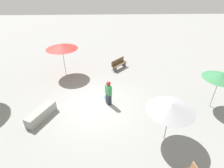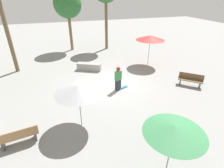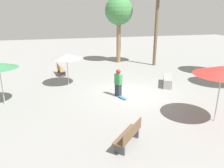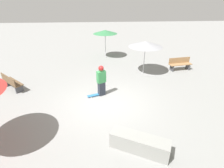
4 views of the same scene
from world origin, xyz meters
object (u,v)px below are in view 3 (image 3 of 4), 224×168
(skateboard, at_px, (121,97))
(shade_umbrella_red, at_px, (222,70))
(palm_tree_center_right, at_px, (119,12))
(shade_umbrella_grey, at_px, (67,56))
(bench_far, at_px, (61,69))
(concrete_ledge, at_px, (168,81))
(bench_near, at_px, (129,135))
(skater_main, at_px, (118,82))

(skateboard, bearing_deg, shade_umbrella_red, 23.07)
(palm_tree_center_right, bearing_deg, shade_umbrella_grey, -131.39)
(skateboard, bearing_deg, bench_far, -170.37)
(concrete_ledge, relative_size, bench_near, 1.35)
(shade_umbrella_grey, bearing_deg, shade_umbrella_red, -48.31)
(bench_far, distance_m, shade_umbrella_red, 11.79)
(skater_main, relative_size, palm_tree_center_right, 0.27)
(bench_far, relative_size, shade_umbrella_grey, 0.76)
(concrete_ledge, distance_m, bench_far, 8.22)
(concrete_ledge, height_order, shade_umbrella_red, shade_umbrella_red)
(shade_umbrella_red, xyz_separation_m, palm_tree_center_right, (-0.92, 12.82, 2.35))
(skater_main, xyz_separation_m, palm_tree_center_right, (2.51, 8.78, 3.85))
(concrete_ledge, xyz_separation_m, shade_umbrella_grey, (-6.52, 1.69, 1.69))
(shade_umbrella_grey, relative_size, palm_tree_center_right, 0.35)
(skater_main, bearing_deg, concrete_ledge, 79.73)
(skateboard, height_order, palm_tree_center_right, palm_tree_center_right)
(skater_main, height_order, shade_umbrella_grey, shade_umbrella_grey)
(skater_main, xyz_separation_m, shade_umbrella_grey, (-2.71, 2.86, 1.10))
(skateboard, relative_size, palm_tree_center_right, 0.13)
(shade_umbrella_grey, bearing_deg, palm_tree_center_right, 48.61)
(skater_main, xyz_separation_m, concrete_ledge, (3.81, 1.17, -0.59))
(skateboard, distance_m, shade_umbrella_grey, 4.68)
(skater_main, height_order, bench_far, skater_main)
(skateboard, distance_m, bench_far, 6.74)
(bench_near, relative_size, shade_umbrella_red, 0.57)
(bench_near, distance_m, bench_far, 10.68)
(bench_far, bearing_deg, shade_umbrella_grey, 0.47)
(skater_main, distance_m, concrete_ledge, 4.03)
(bench_near, bearing_deg, shade_umbrella_red, -35.59)
(bench_far, xyz_separation_m, shade_umbrella_grey, (0.43, -2.69, 1.56))
(concrete_ledge, height_order, bench_far, bench_far)
(skateboard, xyz_separation_m, concrete_ledge, (3.72, 1.53, 0.24))
(skater_main, height_order, skateboard, skater_main)
(shade_umbrella_grey, xyz_separation_m, shade_umbrella_red, (6.14, -6.90, 0.40))
(bench_near, bearing_deg, skater_main, 31.84)
(concrete_ledge, xyz_separation_m, bench_far, (-6.95, 4.38, 0.13))
(concrete_ledge, xyz_separation_m, palm_tree_center_right, (-1.30, 7.61, 4.43))
(shade_umbrella_grey, bearing_deg, concrete_ledge, -14.49)
(concrete_ledge, height_order, palm_tree_center_right, palm_tree_center_right)
(bench_near, xyz_separation_m, shade_umbrella_red, (4.42, 0.88, 1.95))
(skateboard, bearing_deg, shade_umbrella_grey, -157.96)
(skateboard, height_order, shade_umbrella_red, shade_umbrella_red)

